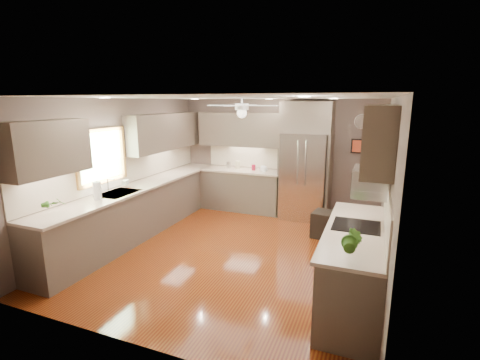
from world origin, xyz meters
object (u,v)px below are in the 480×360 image
Objects in this scene: potted_plant_left at (54,203)px; potted_plant_right at (352,241)px; canister_c at (238,165)px; refrigerator at (305,163)px; paper_towel at (97,191)px; bowl at (264,170)px; stool at (325,224)px; soap_bottle at (127,182)px; canister_b at (229,165)px; canister_d at (254,168)px; microwave at (370,182)px.

potted_plant_right is (3.86, 0.04, 0.03)m from potted_plant_left.
refrigerator is (1.56, -0.09, 0.16)m from canister_c.
paper_towel is at bearing 89.43° from potted_plant_left.
paper_towel reaches higher than bowl.
stool is at bearing -33.06° from bowl.
paper_towel is (-3.86, 0.75, -0.04)m from potted_plant_right.
bowl is (1.85, 2.29, -0.07)m from soap_bottle.
refrigerator is at bearing -1.49° from bowl.
canister_b is 0.30× the size of stool.
soap_bottle is at bearing 158.39° from potted_plant_right.
refrigerator is at bearing -2.68° from canister_b.
potted_plant_left is 0.99× the size of paper_towel.
canister_b is 0.48× the size of potted_plant_left.
canister_d is at bearing 173.83° from bowl.
potted_plant_left reaches higher than canister_c.
stool is at bearing 112.59° from microwave.
potted_plant_left is at bearing -90.57° from paper_towel.
refrigerator is (-1.21, 3.84, 0.07)m from potted_plant_right.
potted_plant_left is (-1.49, -3.93, 0.09)m from canister_d.
canister_b is at bearing 176.07° from bowl.
canister_c is at bearing 176.59° from refrigerator.
stool is at bearing -23.67° from canister_b.
canister_b reaches higher than bowl.
canister_c reaches higher than canister_b.
bowl is at bearing 178.51° from refrigerator.
soap_bottle is at bearing 93.94° from potted_plant_left.
paper_towel is (-1.48, -3.15, 0.08)m from canister_d.
canister_d is 3.74m from microwave.
potted_plant_right is at bearing -61.19° from bowl.
bowl is 0.08× the size of refrigerator.
potted_plant_right reaches higher than canister_c.
stool is (3.25, 2.92, -0.85)m from potted_plant_left.
potted_plant_right is 4.03m from refrigerator.
stool is (3.36, 1.31, -0.79)m from soap_bottle.
potted_plant_right is at bearing 0.58° from potted_plant_left.
stool is (-0.73, 1.75, -1.24)m from microwave.
potted_plant_right is at bearing -78.00° from stool.
canister_c is 1.57m from refrigerator.
refrigerator is 4.45× the size of microwave.
canister_b is at bearing 74.86° from paper_towel.
potted_plant_right is 1.19m from microwave.
refrigerator reaches higher than paper_towel.
paper_towel is at bearing -108.77° from canister_c.
canister_d is 0.36× the size of potted_plant_right.
canister_b is at bearing 127.36° from potted_plant_right.
paper_towel is (-3.24, -2.13, 0.84)m from stool.
potted_plant_right is 0.66× the size of microwave.
microwave is 4.01m from paper_towel.
canister_d is 0.25m from bowl.
potted_plant_left reaches higher than soap_bottle.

